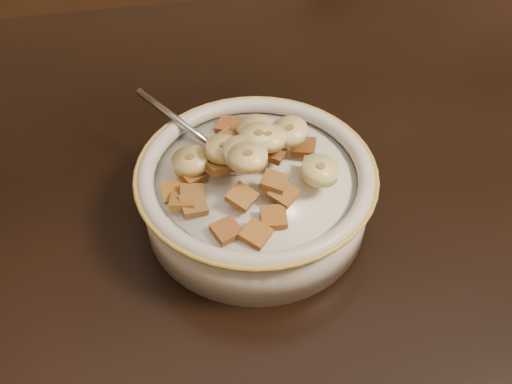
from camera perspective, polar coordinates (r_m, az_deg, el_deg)
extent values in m
cube|color=black|center=(1.20, 15.22, 9.19)|extent=(0.50, 0.50, 0.89)
cylinder|color=silver|center=(0.50, 0.00, -0.51)|extent=(0.20, 0.20, 0.05)
cylinder|color=silver|center=(0.48, 0.00, 1.39)|extent=(0.16, 0.16, 0.00)
ellipsoid|color=#B2B7C0|center=(0.50, -2.79, 3.39)|extent=(0.06, 0.06, 0.01)
cube|color=brown|center=(0.46, -6.40, -0.30)|extent=(0.02, 0.02, 0.01)
cube|color=brown|center=(0.46, -6.30, -1.30)|extent=(0.02, 0.02, 0.01)
cube|color=brown|center=(0.45, -1.41, -0.50)|extent=(0.03, 0.03, 0.01)
cube|color=brown|center=(0.53, -2.80, 6.70)|extent=(0.03, 0.03, 0.01)
cube|color=brown|center=(0.48, -6.45, 1.81)|extent=(0.03, 0.03, 0.01)
cube|color=brown|center=(0.46, 1.84, 1.03)|extent=(0.03, 0.03, 0.01)
cube|color=brown|center=(0.44, -2.97, -3.86)|extent=(0.03, 0.03, 0.01)
cube|color=#99571A|center=(0.50, -0.02, 5.28)|extent=(0.02, 0.02, 0.01)
cube|color=#8F4E17|center=(0.44, -0.03, -4.21)|extent=(0.03, 0.03, 0.01)
cube|color=brown|center=(0.48, 1.68, 3.97)|extent=(0.03, 0.03, 0.01)
cube|color=brown|center=(0.47, -3.66, 2.61)|extent=(0.03, 0.03, 0.01)
cube|color=#8E5B1B|center=(0.47, -8.11, 0.03)|extent=(0.02, 0.02, 0.01)
cube|color=brown|center=(0.50, 4.77, 4.52)|extent=(0.03, 0.03, 0.01)
cube|color=brown|center=(0.49, 0.70, 4.69)|extent=(0.02, 0.02, 0.01)
cube|color=brown|center=(0.49, -2.70, 4.25)|extent=(0.02, 0.02, 0.01)
cube|color=#905B25|center=(0.45, 2.79, -0.19)|extent=(0.03, 0.03, 0.01)
cube|color=brown|center=(0.48, 1.14, 4.29)|extent=(0.03, 0.03, 0.01)
cube|color=brown|center=(0.49, 1.58, 4.91)|extent=(0.03, 0.03, 0.01)
cube|color=olive|center=(0.46, -7.35, -0.95)|extent=(0.02, 0.02, 0.01)
cube|color=brown|center=(0.49, -2.01, 5.08)|extent=(0.02, 0.02, 0.01)
cube|color=brown|center=(0.48, 5.80, 2.45)|extent=(0.03, 0.03, 0.01)
cube|color=#9C6231|center=(0.50, -2.85, 5.13)|extent=(0.03, 0.03, 0.01)
cube|color=#91531E|center=(0.44, 1.78, -2.52)|extent=(0.02, 0.02, 0.01)
cube|color=olive|center=(0.49, -0.45, 4.72)|extent=(0.03, 0.03, 0.01)
cube|color=#995C1B|center=(0.52, 2.80, 6.28)|extent=(0.03, 0.03, 0.01)
cylinder|color=tan|center=(0.48, -6.56, 3.11)|extent=(0.04, 0.04, 0.01)
cylinder|color=#D7CA6B|center=(0.47, 0.28, 5.52)|extent=(0.04, 0.04, 0.01)
cylinder|color=tan|center=(0.45, -0.78, 3.48)|extent=(0.04, 0.04, 0.01)
cylinder|color=#D1C066|center=(0.47, -3.23, 4.28)|extent=(0.04, 0.04, 0.01)
cylinder|color=beige|center=(0.47, 1.16, 5.42)|extent=(0.04, 0.04, 0.01)
cylinder|color=#FFEE89|center=(0.48, 3.34, 6.02)|extent=(0.04, 0.04, 0.01)
cylinder|color=#E2D084|center=(0.49, -0.11, 6.28)|extent=(0.04, 0.03, 0.01)
cylinder|color=#C9C287|center=(0.46, -1.42, 3.95)|extent=(0.04, 0.04, 0.01)
cylinder|color=beige|center=(0.46, 6.43, 2.16)|extent=(0.04, 0.04, 0.01)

